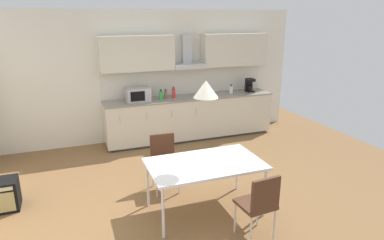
% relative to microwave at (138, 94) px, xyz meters
% --- Properties ---
extents(ground_plane, '(8.77, 8.88, 0.02)m').
position_rel_microwave_xyz_m(ground_plane, '(0.17, -2.63, -1.09)').
color(ground_plane, brown).
extents(wall_back, '(7.01, 0.10, 2.74)m').
position_rel_microwave_xyz_m(wall_back, '(0.17, 0.38, 0.29)').
color(wall_back, silver).
rests_on(wall_back, ground_plane).
extents(kitchen_counter, '(3.72, 0.68, 0.94)m').
position_rel_microwave_xyz_m(kitchen_counter, '(1.14, 0.00, -0.61)').
color(kitchen_counter, '#333333').
rests_on(kitchen_counter, ground_plane).
extents(backsplash_tile, '(3.70, 0.02, 0.55)m').
position_rel_microwave_xyz_m(backsplash_tile, '(1.14, 0.31, 0.14)').
color(backsplash_tile, silver).
rests_on(backsplash_tile, kitchen_counter).
extents(upper_wall_cabinets, '(3.70, 0.40, 0.70)m').
position_rel_microwave_xyz_m(upper_wall_cabinets, '(1.14, 0.16, 0.80)').
color(upper_wall_cabinets, beige).
extents(microwave, '(0.48, 0.35, 0.28)m').
position_rel_microwave_xyz_m(microwave, '(0.00, 0.00, 0.00)').
color(microwave, '#ADADB2').
rests_on(microwave, kitchen_counter).
extents(coffee_maker, '(0.18, 0.19, 0.30)m').
position_rel_microwave_xyz_m(coffee_maker, '(2.60, 0.03, 0.01)').
color(coffee_maker, black).
rests_on(coffee_maker, kitchen_counter).
extents(bottle_green, '(0.08, 0.08, 0.22)m').
position_rel_microwave_xyz_m(bottle_green, '(0.47, -0.05, -0.05)').
color(bottle_green, green).
rests_on(bottle_green, kitchen_counter).
extents(bottle_brown, '(0.07, 0.07, 0.20)m').
position_rel_microwave_xyz_m(bottle_brown, '(0.60, 0.06, -0.06)').
color(bottle_brown, brown).
rests_on(bottle_brown, kitchen_counter).
extents(bottle_white, '(0.08, 0.08, 0.20)m').
position_rel_microwave_xyz_m(bottle_white, '(2.12, -0.01, -0.06)').
color(bottle_white, white).
rests_on(bottle_white, kitchen_counter).
extents(bottle_red, '(0.08, 0.08, 0.24)m').
position_rel_microwave_xyz_m(bottle_red, '(0.77, 0.02, -0.04)').
color(bottle_red, red).
rests_on(bottle_red, kitchen_counter).
extents(dining_table, '(1.53, 0.92, 0.73)m').
position_rel_microwave_xyz_m(dining_table, '(0.29, -2.88, -0.39)').
color(dining_table, white).
rests_on(dining_table, ground_plane).
extents(chair_far_left, '(0.42, 0.42, 0.87)m').
position_rel_microwave_xyz_m(chair_far_left, '(-0.05, -2.05, -0.55)').
color(chair_far_left, '#4C2D1E').
rests_on(chair_far_left, ground_plane).
extents(chair_near_right, '(0.43, 0.43, 0.87)m').
position_rel_microwave_xyz_m(chair_near_right, '(0.64, -3.72, -0.55)').
color(chair_near_right, '#4C2D1E').
rests_on(chair_near_right, ground_plane).
extents(pendant_lamp, '(0.32, 0.32, 0.22)m').
position_rel_microwave_xyz_m(pendant_lamp, '(0.29, -2.88, 0.66)').
color(pendant_lamp, silver).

